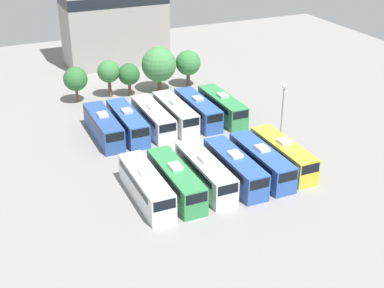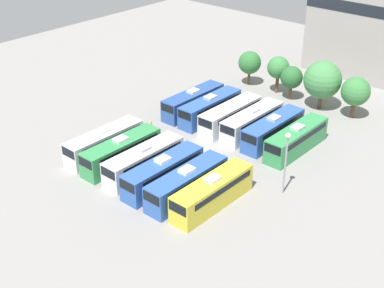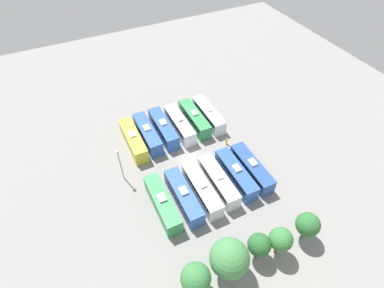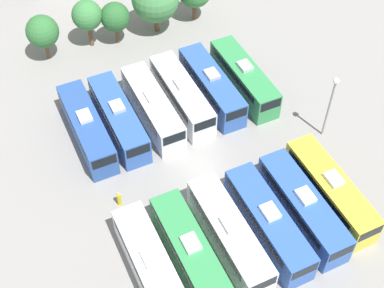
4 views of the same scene
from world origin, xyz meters
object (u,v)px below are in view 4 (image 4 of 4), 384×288
Objects in this scene: bus_3 at (268,222)px; bus_5 at (330,190)px; bus_4 at (302,206)px; bus_8 at (153,107)px; tree_2 at (115,17)px; bus_7 at (119,118)px; bus_1 at (191,253)px; light_pole at (332,97)px; bus_11 at (244,77)px; bus_2 at (229,234)px; bus_9 at (182,95)px; worker_person at (119,199)px; tree_1 at (87,15)px; tree_0 at (42,32)px; bus_10 at (211,85)px; bus_6 at (87,127)px; bus_0 at (152,267)px.

bus_3 and bus_5 have the same top height.
bus_3 is at bearing -178.36° from bus_4.
bus_8 is 2.07× the size of tree_2.
bus_5 is 1.00× the size of bus_7.
light_pole reaches higher than bus_1.
bus_8 is 10.19m from bus_11.
bus_9 is (3.27, 16.31, 0.00)m from bus_2.
worker_person is 22.98m from tree_1.
worker_person is (-16.57, 7.47, -0.90)m from bus_5.
bus_9 is 14.69m from tree_1.
bus_3 is 29.59m from tree_2.
bus_2 is 1.00× the size of bus_8.
tree_0 is at bearing 104.06° from bus_7.
light_pole is (7.51, -9.22, 3.28)m from bus_10.
bus_9 is at bearing 90.40° from bus_3.
bus_6 is at bearing 129.53° from bus_4.
tree_2 is (7.99, -0.58, -0.23)m from tree_0.
bus_8 is at bearing 122.10° from bus_5.
bus_5 is (3.10, 0.45, 0.00)m from bus_4.
bus_2 is at bearing -122.55° from bus_11.
bus_9 is 16.92m from tree_0.
bus_1 is 1.00× the size of bus_11.
bus_11 is (6.89, -0.39, 0.00)m from bus_9.
bus_1 is 1.00× the size of bus_6.
bus_5 is 16.40m from bus_10.
bus_2 is 1.85× the size of tree_1.
bus_3 is (6.90, -0.12, 0.00)m from bus_1.
bus_8 is (6.73, 16.07, 0.00)m from bus_0.
bus_7 is at bearing 122.43° from bus_4.
bus_1 is 1.00× the size of bus_3.
bus_1 reaches higher than worker_person.
bus_2 and bus_8 have the same top height.
bus_3 is at bearing -1.03° from bus_1.
bus_7 is 14.21m from tree_0.
bus_0 is at bearing 177.14° from bus_1.
bus_7 is at bearing 78.74° from bus_0.
bus_1 is 16.64m from bus_6.
bus_0 is 1.94× the size of tree_0.
tree_1 is at bearing 124.91° from light_pole.
bus_9 is 14.64m from light_pole.
bus_3 is 3.41m from bus_4.
bus_8 is 1.00× the size of bus_11.
bus_3 is 1.00× the size of bus_6.
bus_3 is 13.42m from light_pole.
tree_1 reaches higher than tree_2.
bus_1 is at bearing -112.27° from bus_9.
bus_9 is (6.82, 0.33, 0.00)m from bus_7.
bus_3 is 1.00× the size of bus_11.
bus_10 is at bearing 90.74° from bus_4.
bus_7 is 13.71m from bus_11.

